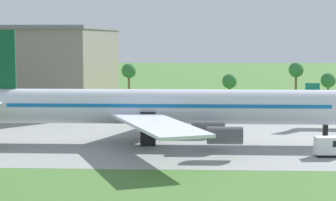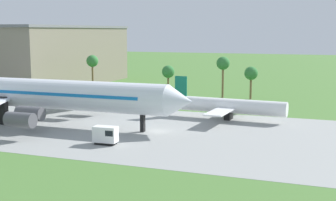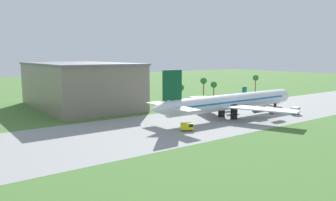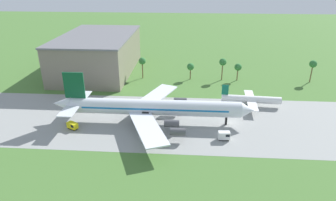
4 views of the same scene
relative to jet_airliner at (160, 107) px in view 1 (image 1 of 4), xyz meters
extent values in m
cylinder|color=silver|center=(1.27, 0.00, 0.06)|extent=(61.29, 5.71, 5.71)
cube|color=#146BB7|center=(1.27, 0.00, 0.49)|extent=(52.09, 5.82, 0.57)
cube|color=silver|center=(0.13, -12.86, -0.94)|extent=(16.52, 26.62, 0.44)
cube|color=silver|center=(0.13, 12.86, -0.94)|extent=(16.52, 26.62, 0.44)
cylinder|color=#4C4C51|center=(7.71, -6.85, -2.62)|extent=(5.14, 2.57, 2.57)
cylinder|color=#4C4C51|center=(10.02, -12.56, -2.62)|extent=(5.14, 2.57, 2.57)
cylinder|color=#4C4C51|center=(7.71, 6.85, -2.62)|extent=(5.14, 2.57, 2.57)
cylinder|color=#4C4C51|center=(10.02, 12.56, -2.62)|extent=(5.14, 2.57, 2.57)
cube|color=black|center=(27.01, 0.00, -3.24)|extent=(0.70, 0.90, 5.45)
cube|color=black|center=(-1.80, -3.14, -3.24)|extent=(2.40, 1.20, 5.45)
cube|color=black|center=(-1.80, 3.14, -3.24)|extent=(2.40, 1.20, 5.45)
cube|color=#0F6647|center=(28.18, 17.91, 0.53)|extent=(2.73, 0.42, 4.23)
cube|color=black|center=(25.17, -10.78, -5.76)|extent=(3.34, 1.99, 0.40)
cube|color=white|center=(25.17, -10.78, -4.29)|extent=(3.93, 2.23, 2.55)
cube|color=black|center=(26.22, -10.71, -3.90)|extent=(1.46, 2.12, 0.90)
cube|color=slate|center=(-35.98, 58.23, 3.60)|extent=(36.00, 60.00, 19.12)
cube|color=slate|center=(-35.98, 58.23, 13.56)|extent=(36.72, 61.20, 0.80)
cylinder|color=brown|center=(14.00, 48.07, -2.92)|extent=(0.56, 0.56, 6.08)
sphere|color=#337538|center=(14.00, 48.07, 0.72)|extent=(3.60, 3.60, 3.60)
cylinder|color=brown|center=(37.65, 48.07, -2.78)|extent=(0.56, 0.56, 6.37)
sphere|color=#337538|center=(37.65, 48.07, 1.01)|extent=(3.60, 3.60, 3.60)
cylinder|color=brown|center=(-10.48, 48.07, -1.68)|extent=(0.56, 0.56, 8.57)
sphere|color=#337538|center=(-10.48, 48.07, 3.21)|extent=(3.60, 3.60, 3.60)
cylinder|color=brown|center=(29.95, 48.07, -1.52)|extent=(0.56, 0.56, 8.88)
sphere|color=#337538|center=(29.95, 48.07, 3.52)|extent=(3.60, 3.60, 3.60)
camera|label=1|loc=(5.80, -99.16, 11.63)|focal=65.00mm
camera|label=2|loc=(60.42, -76.27, 12.20)|focal=50.00mm
camera|label=3|loc=(-90.75, -83.66, 17.29)|focal=35.00mm
camera|label=4|loc=(12.77, -97.17, 45.71)|focal=32.00mm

